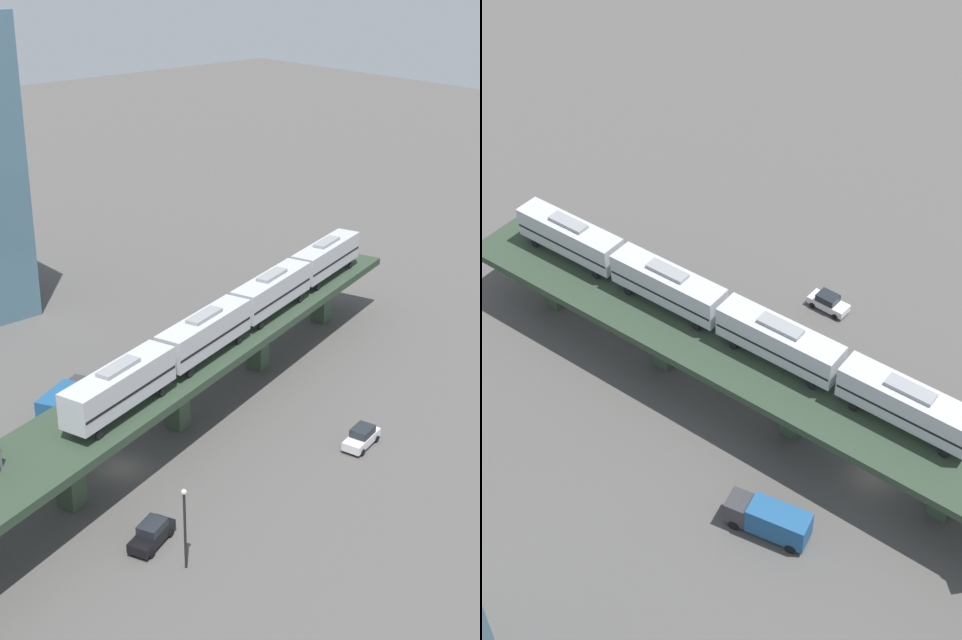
{
  "view_description": "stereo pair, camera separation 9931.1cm",
  "coord_description": "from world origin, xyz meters",
  "views": [
    {
      "loc": [
        -57.35,
        36.36,
        43.55
      ],
      "look_at": [
        3.79,
        -17.24,
        8.13
      ],
      "focal_mm": 50.0,
      "sensor_mm": 36.0,
      "label": 1
    },
    {
      "loc": [
        39.59,
        30.47,
        64.32
      ],
      "look_at": [
        3.79,
        -17.24,
        8.13
      ],
      "focal_mm": 50.0,
      "sensor_mm": 36.0,
      "label": 2
    }
  ],
  "objects": [
    {
      "name": "elevated_viaduct",
      "position": [
        0.05,
        -0.15,
        5.72
      ],
      "size": [
        34.85,
        90.45,
        6.63
      ],
      "color": "#2C3D2C",
      "rests_on": "ground"
    },
    {
      "name": "delivery_truck",
      "position": [
        11.05,
        -1.03,
        1.76
      ],
      "size": [
        5.3,
        7.43,
        3.2
      ],
      "color": "#333338",
      "rests_on": "ground"
    },
    {
      "name": "street_lamp",
      "position": [
        -14.38,
        4.05,
        4.11
      ],
      "size": [
        0.44,
        0.44,
        6.94
      ],
      "color": "black",
      "rests_on": "ground"
    },
    {
      "name": "street_car_white",
      "position": [
        -11.49,
        -18.77,
        0.94
      ],
      "size": [
        2.84,
        4.71,
        1.89
      ],
      "color": "silver",
      "rests_on": "ground"
    },
    {
      "name": "subway_train",
      "position": [
        3.79,
        -17.24,
        9.17
      ],
      "size": [
        17.19,
        48.45,
        4.45
      ],
      "color": "silver",
      "rests_on": "elevated_viaduct"
    },
    {
      "name": "ground_plane",
      "position": [
        0.0,
        0.0,
        0.0
      ],
      "size": [
        400.0,
        400.0,
        0.0
      ],
      "primitive_type": "plane",
      "color": "#514F4C"
    },
    {
      "name": "street_car_black",
      "position": [
        -10.4,
        4.27,
        0.94
      ],
      "size": [
        3.37,
        4.75,
        1.89
      ],
      "color": "black",
      "rests_on": "ground"
    }
  ]
}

